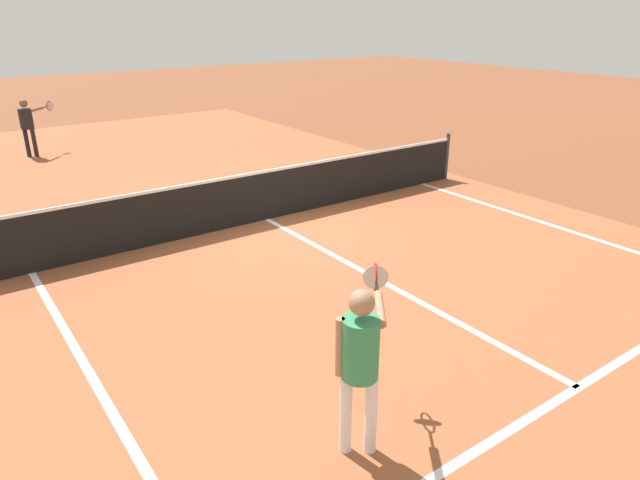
% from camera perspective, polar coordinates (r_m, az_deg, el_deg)
% --- Properties ---
extents(ground_plane, '(60.00, 60.00, 0.00)m').
position_cam_1_polar(ground_plane, '(10.89, -5.30, 2.06)').
color(ground_plane, brown).
extents(court_surface_inbounds, '(10.62, 24.40, 0.00)m').
position_cam_1_polar(court_surface_inbounds, '(10.89, -5.30, 2.06)').
color(court_surface_inbounds, '#9E5433').
rests_on(court_surface_inbounds, ground_plane).
extents(line_service_near, '(8.22, 0.10, 0.01)m').
position_cam_1_polar(line_service_near, '(6.77, 24.31, -13.24)').
color(line_service_near, white).
rests_on(line_service_near, ground_plane).
extents(line_center_service, '(0.10, 6.40, 0.01)m').
position_cam_1_polar(line_center_service, '(8.49, 5.79, -3.90)').
color(line_center_service, white).
rests_on(line_center_service, ground_plane).
extents(net, '(9.78, 0.09, 1.07)m').
position_cam_1_polar(net, '(10.74, -5.39, 4.53)').
color(net, '#33383D').
rests_on(net, ground_plane).
extents(player_near, '(0.95, 0.88, 1.61)m').
position_cam_1_polar(player_near, '(4.92, 4.05, -11.25)').
color(player_near, white).
rests_on(player_near, ground_plane).
extents(player_far, '(0.99, 0.78, 1.53)m').
position_cam_1_polar(player_far, '(17.30, -27.11, 10.46)').
color(player_far, black).
rests_on(player_far, ground_plane).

